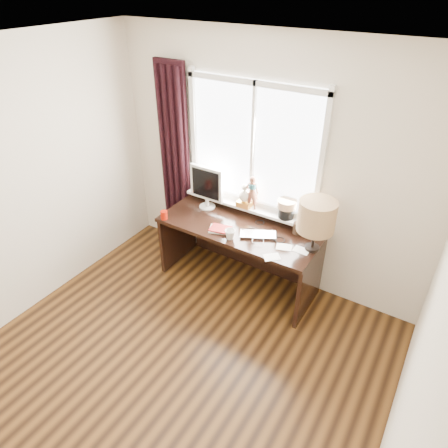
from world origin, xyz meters
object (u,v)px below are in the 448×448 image
Objects in this scene: desk at (243,241)px; monitor at (207,185)px; mug at (230,234)px; table_lamp at (317,217)px; laptop at (258,235)px; red_cup at (164,215)px.

desk is 0.73m from monitor.
mug is 0.45m from desk.
table_lamp reaches higher than monitor.
laptop is 0.70× the size of table_lamp.
desk is at bearing -5.95° from monitor.
desk is at bearing 174.47° from table_lamp.
table_lamp reaches higher than desk.
laptop is 0.29m from mug.
mug is 0.70m from monitor.
mug is at bearing -36.19° from monitor.
red_cup is 0.18× the size of table_lamp.
monitor is 0.94× the size of table_lamp.
red_cup reaches higher than laptop.
table_lamp is at bearing 11.68° from red_cup.
monitor is 1.31m from table_lamp.
laptop is 3.43× the size of mug.
desk is (-0.25, 0.15, -0.26)m from laptop.
monitor is (-0.54, 0.39, 0.23)m from mug.
mug is (-0.22, -0.19, 0.04)m from laptop.
laptop is at bearing 13.68° from red_cup.
laptop is 3.78× the size of red_cup.
table_lamp is at bearing -5.69° from monitor.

